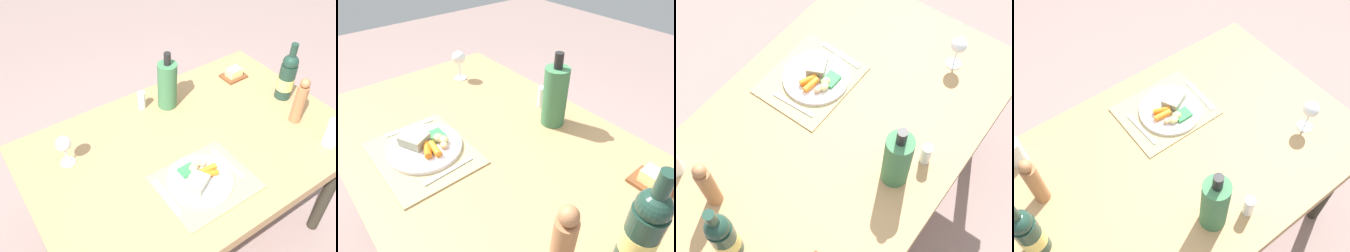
% 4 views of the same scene
% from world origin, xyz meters
% --- Properties ---
extents(ground_plane, '(8.00, 8.00, 0.00)m').
position_xyz_m(ground_plane, '(0.00, 0.00, 0.00)').
color(ground_plane, gray).
extents(dining_table, '(1.47, 0.95, 0.75)m').
position_xyz_m(dining_table, '(0.00, 0.00, 0.68)').
color(dining_table, tan).
rests_on(dining_table, ground_plane).
extents(placemat, '(0.38, 0.32, 0.01)m').
position_xyz_m(placemat, '(-0.10, -0.21, 0.75)').
color(placemat, tan).
rests_on(placemat, dining_table).
extents(dinner_plate, '(0.27, 0.27, 0.05)m').
position_xyz_m(dinner_plate, '(-0.11, -0.19, 0.77)').
color(dinner_plate, white).
rests_on(dinner_plate, placemat).
extents(fork, '(0.03, 0.19, 0.00)m').
position_xyz_m(fork, '(-0.27, -0.19, 0.76)').
color(fork, silver).
rests_on(fork, placemat).
extents(knife, '(0.02, 0.19, 0.00)m').
position_xyz_m(knife, '(0.04, -0.19, 0.76)').
color(knife, silver).
rests_on(knife, placemat).
extents(salt_shaker, '(0.04, 0.04, 0.09)m').
position_xyz_m(salt_shaker, '(-0.06, 0.35, 0.80)').
color(salt_shaker, white).
rests_on(salt_shaker, dining_table).
extents(wine_glass, '(0.07, 0.07, 0.15)m').
position_xyz_m(wine_glass, '(-0.51, 0.21, 0.86)').
color(wine_glass, white).
rests_on(wine_glass, dining_table).
extents(wine_bottle, '(0.08, 0.08, 0.31)m').
position_xyz_m(wine_bottle, '(0.60, 0.01, 0.87)').
color(wine_bottle, '#1D3A2F').
rests_on(wine_bottle, dining_table).
extents(cooler_bottle, '(0.10, 0.10, 0.30)m').
position_xyz_m(cooler_bottle, '(0.06, 0.29, 0.88)').
color(cooler_bottle, '#3C7449').
rests_on(cooler_bottle, dining_table).
extents(pepper_mill, '(0.05, 0.05, 0.24)m').
position_xyz_m(pepper_mill, '(0.51, -0.15, 0.87)').
color(pepper_mill, '#A66D45').
rests_on(pepper_mill, dining_table).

